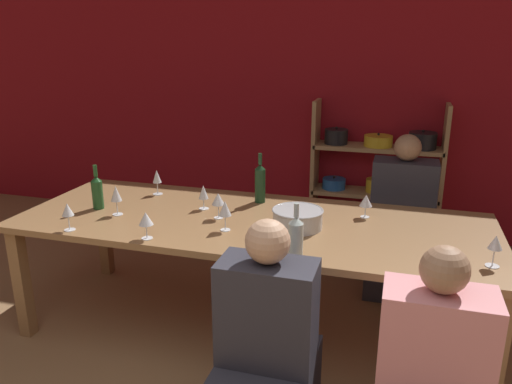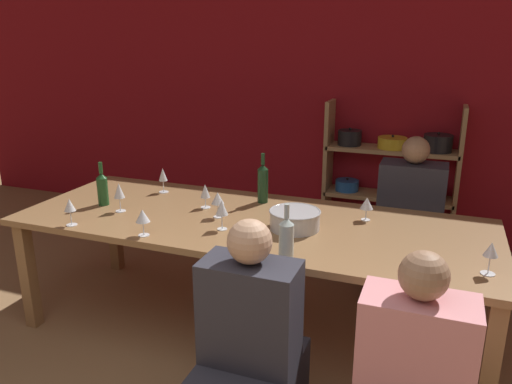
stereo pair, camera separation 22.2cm
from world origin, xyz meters
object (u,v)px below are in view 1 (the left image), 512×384
Objects in this scene: wine_bottle_green at (260,183)px; wine_glass_red_c at (68,211)px; dining_table at (251,230)px; wine_glass_red_b at (366,201)px; wine_bottle_dark at (296,236)px; wine_glass_white_a at (146,219)px; wine_glass_white_e at (157,178)px; wine_glass_empty_a at (225,209)px; person_far_a at (400,236)px; mixing_bowl at (298,218)px; shelf_unit at (376,179)px; wine_glass_white_d at (116,195)px; wine_glass_white_b at (203,193)px; wine_glass_white_c at (495,244)px; person_near_a at (267,366)px; wine_bottle_amber at (97,192)px; wine_glass_red_a at (218,200)px.

wine_glass_red_c is (-0.93, -0.82, -0.02)m from wine_bottle_green.
wine_glass_red_b is (0.67, 0.24, 0.18)m from dining_table.
wine_glass_white_a is at bearing 179.31° from wine_bottle_dark.
wine_glass_empty_a is at bearing -36.64° from wine_glass_white_e.
person_far_a is at bearing 68.69° from wine_bottle_dark.
mixing_bowl is at bearing 18.29° from wine_glass_red_c.
wine_bottle_dark is at bearing -96.98° from shelf_unit.
dining_table is 8.55× the size of wine_bottle_green.
wine_glass_white_d reaches higher than mixing_bowl.
wine_glass_red_b reaches higher than dining_table.
wine_glass_white_b is 0.84m from wine_glass_red_c.
wine_glass_white_c reaches higher than dining_table.
wine_glass_white_d is at bearing 140.75° from wine_glass_white_a.
wine_glass_white_d is at bearing 176.27° from wine_glass_white_c.
wine_glass_empty_a is 1.11× the size of wine_glass_white_c.
wine_bottle_dark is 0.64m from person_near_a.
wine_glass_white_a is (-0.85, 0.01, -0.00)m from wine_bottle_dark.
dining_table is 16.18× the size of wine_glass_empty_a.
wine_glass_white_e is at bearing 161.81° from mixing_bowl.
wine_glass_empty_a is at bearing -50.28° from wine_glass_white_b.
wine_glass_white_c is at bearing -3.73° from wine_glass_white_d.
wine_bottle_green is 1.79× the size of wine_glass_white_d.
shelf_unit is at bearing 83.31° from person_near_a.
mixing_bowl is at bearing 27.74° from wine_glass_white_a.
wine_glass_white_c is (2.37, -0.22, 0.00)m from wine_bottle_amber.
mixing_bowl is 1.18m from person_far_a.
wine_glass_red_c reaches higher than wine_glass_red_a.
wine_glass_white_a is at bearing -117.91° from wine_bottle_green.
wine_glass_white_d reaches higher than wine_glass_white_a.
wine_bottle_dark is 1.79× the size of wine_glass_white_b.
wine_bottle_green reaches higher than wine_glass_red_a.
person_near_a reaches higher than dining_table.
dining_table is at bearing -160.12° from wine_glass_red_b.
person_far_a is (1.75, 1.03, -0.48)m from wine_glass_white_d.
wine_glass_white_d is at bearing -169.13° from wine_glass_red_a.
wine_glass_white_e is (-0.76, -0.04, -0.01)m from wine_bottle_green.
wine_bottle_dark reaches higher than wine_glass_white_e.
mixing_bowl is at bearing -100.80° from shelf_unit.
person_near_a is (0.04, -0.83, -0.43)m from mixing_bowl.
wine_bottle_amber is 2.21m from person_far_a.
wine_bottle_dark is at bearing -15.40° from wine_bottle_amber.
wine_glass_white_a is 0.50m from wine_glass_red_c.
wine_glass_white_e is (-1.46, -1.52, 0.31)m from shelf_unit.
wine_glass_red_b is 0.91× the size of wine_glass_white_c.
wine_glass_red_b is at bearing -8.55° from wine_bottle_green.
wine_glass_red_c is (-2.31, -0.17, 0.00)m from wine_glass_white_c.
wine_glass_red_b is 0.81m from person_far_a.
dining_table is 0.28m from wine_glass_red_a.
wine_glass_white_b is (-1.03, -0.14, 0.00)m from wine_glass_red_b.
wine_glass_white_b is at bearing 142.13° from wine_bottle_dark.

